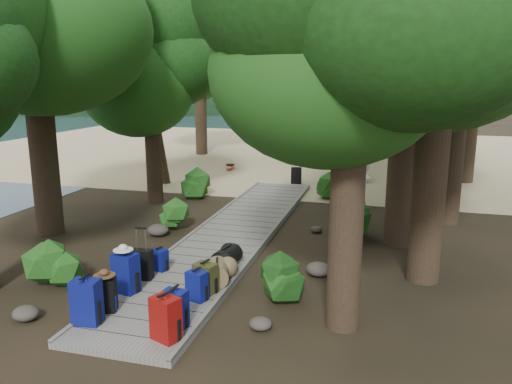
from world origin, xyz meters
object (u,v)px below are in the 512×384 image
(backpack_right_d, at_px, (205,276))
(duffel_right_khaki, at_px, (217,272))
(kayak, at_px, (230,166))
(backpack_left_d, at_px, (159,259))
(lone_suitcase_on_sand, at_px, (296,175))
(sun_lounger, at_px, (361,173))
(duffel_right_black, at_px, (227,257))
(backpack_right_b, at_px, (175,307))
(backpack_left_a, at_px, (86,300))
(backpack_left_b, at_px, (105,293))
(backpack_right_c, at_px, (197,284))
(suitcase_on_boardwalk, at_px, (143,265))
(backpack_left_c, at_px, (126,271))
(backpack_right_a, at_px, (166,316))

(backpack_right_d, distance_m, duffel_right_khaki, 0.46)
(kayak, bearing_deg, backpack_left_d, -86.95)
(backpack_left_d, height_order, lone_suitcase_on_sand, lone_suitcase_on_sand)
(sun_lounger, bearing_deg, duffel_right_black, -115.92)
(backpack_right_b, xyz_separation_m, duffel_right_black, (-0.04, 2.67, -0.13))
(duffel_right_black, bearing_deg, backpack_left_a, -104.06)
(backpack_left_b, relative_size, backpack_right_b, 0.96)
(backpack_right_c, bearing_deg, backpack_left_a, -120.85)
(backpack_right_d, height_order, kayak, backpack_right_d)
(backpack_right_c, relative_size, lone_suitcase_on_sand, 0.95)
(backpack_right_c, distance_m, duffel_right_khaki, 0.81)
(backpack_right_b, bearing_deg, backpack_left_d, 127.38)
(backpack_right_c, height_order, duffel_right_khaki, backpack_right_c)
(backpack_left_a, height_order, suitcase_on_boardwalk, backpack_left_a)
(duffel_right_black, distance_m, kayak, 11.99)
(duffel_right_black, bearing_deg, sun_lounger, 89.63)
(backpack_left_a, relative_size, suitcase_on_boardwalk, 1.37)
(backpack_left_c, xyz_separation_m, backpack_left_d, (0.11, 1.13, -0.17))
(suitcase_on_boardwalk, bearing_deg, backpack_right_b, -54.74)
(duffel_right_black, bearing_deg, lone_suitcase_on_sand, 102.60)
(backpack_left_b, xyz_separation_m, backpack_right_b, (1.36, -0.19, 0.01))
(backpack_right_b, xyz_separation_m, lone_suitcase_on_sand, (-0.30, 11.78, -0.13))
(backpack_left_c, bearing_deg, duffel_right_khaki, 40.20)
(backpack_right_c, distance_m, sun_lounger, 12.24)
(backpack_right_a, distance_m, duffel_right_khaki, 2.21)
(backpack_right_d, relative_size, duffel_right_khaki, 0.94)
(backpack_left_b, bearing_deg, duffel_right_khaki, 32.70)
(backpack_left_b, bearing_deg, duffel_right_black, 45.95)
(suitcase_on_boardwalk, height_order, lone_suitcase_on_sand, suitcase_on_boardwalk)
(suitcase_on_boardwalk, xyz_separation_m, sun_lounger, (3.46, 11.45, -0.11))
(backpack_right_d, xyz_separation_m, duffel_right_black, (-0.03, 1.32, -0.10))
(duffel_right_khaki, bearing_deg, suitcase_on_boardwalk, 168.72)
(kayak, distance_m, sun_lounger, 5.85)
(backpack_left_c, xyz_separation_m, backpack_right_a, (1.45, -1.38, -0.03))
(backpack_left_c, height_order, lone_suitcase_on_sand, backpack_left_c)
(backpack_left_a, distance_m, backpack_right_c, 1.87)
(backpack_right_b, distance_m, suitcase_on_boardwalk, 2.14)
(duffel_right_khaki, xyz_separation_m, suitcase_on_boardwalk, (-1.47, -0.20, 0.08))
(backpack_left_b, relative_size, suitcase_on_boardwalk, 1.08)
(backpack_left_d, height_order, duffel_right_black, backpack_left_d)
(duffel_right_black, relative_size, sun_lounger, 0.36)
(backpack_left_b, bearing_deg, backpack_right_b, -23.95)
(duffel_right_black, height_order, kayak, duffel_right_black)
(backpack_left_c, height_order, sun_lounger, backpack_left_c)
(backpack_left_a, bearing_deg, backpack_left_b, 78.74)
(backpack_left_d, height_order, kayak, backpack_left_d)
(backpack_right_c, bearing_deg, backpack_right_d, 102.05)
(sun_lounger, bearing_deg, backpack_right_b, -113.50)
(backpack_right_a, xyz_separation_m, sun_lounger, (2.02, 13.45, -0.19))
(backpack_right_b, height_order, kayak, backpack_right_b)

